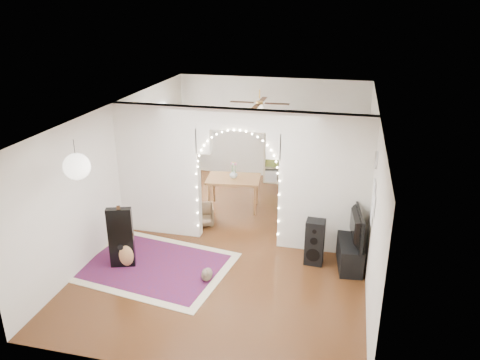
% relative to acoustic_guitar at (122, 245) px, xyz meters
% --- Properties ---
extents(floor, '(7.50, 7.50, 0.00)m').
position_rel_acoustic_guitar_xyz_m(floor, '(1.80, 1.49, -0.45)').
color(floor, black).
rests_on(floor, ground).
extents(ceiling, '(5.00, 7.50, 0.02)m').
position_rel_acoustic_guitar_xyz_m(ceiling, '(1.80, 1.49, 2.25)').
color(ceiling, white).
rests_on(ceiling, wall_back).
extents(wall_back, '(5.00, 0.02, 2.70)m').
position_rel_acoustic_guitar_xyz_m(wall_back, '(1.80, 5.24, 0.90)').
color(wall_back, silver).
rests_on(wall_back, floor).
extents(wall_front, '(5.00, 0.02, 2.70)m').
position_rel_acoustic_guitar_xyz_m(wall_front, '(1.80, -2.26, 0.90)').
color(wall_front, silver).
rests_on(wall_front, floor).
extents(wall_left, '(0.02, 7.50, 2.70)m').
position_rel_acoustic_guitar_xyz_m(wall_left, '(-0.70, 1.49, 0.90)').
color(wall_left, silver).
rests_on(wall_left, floor).
extents(wall_right, '(0.02, 7.50, 2.70)m').
position_rel_acoustic_guitar_xyz_m(wall_right, '(4.30, 1.49, 0.90)').
color(wall_right, silver).
rests_on(wall_right, floor).
extents(divider_wall, '(5.00, 0.20, 2.70)m').
position_rel_acoustic_guitar_xyz_m(divider_wall, '(1.80, 1.49, 0.97)').
color(divider_wall, silver).
rests_on(divider_wall, floor).
extents(fairy_lights, '(1.64, 0.04, 1.60)m').
position_rel_acoustic_guitar_xyz_m(fairy_lights, '(1.80, 1.36, 1.10)').
color(fairy_lights, '#FFEABF').
rests_on(fairy_lights, divider_wall).
extents(window, '(0.04, 1.20, 1.40)m').
position_rel_acoustic_guitar_xyz_m(window, '(-0.67, 3.29, 1.05)').
color(window, white).
rests_on(window, wall_left).
extents(wall_clock, '(0.03, 0.31, 0.31)m').
position_rel_acoustic_guitar_xyz_m(wall_clock, '(4.28, 0.89, 1.65)').
color(wall_clock, white).
rests_on(wall_clock, wall_right).
extents(picture_frames, '(0.02, 0.50, 0.70)m').
position_rel_acoustic_guitar_xyz_m(picture_frames, '(4.28, 0.49, 1.05)').
color(picture_frames, white).
rests_on(picture_frames, wall_right).
extents(paper_lantern, '(0.40, 0.40, 0.40)m').
position_rel_acoustic_guitar_xyz_m(paper_lantern, '(-0.10, -0.91, 1.80)').
color(paper_lantern, white).
rests_on(paper_lantern, ceiling).
extents(ceiling_fan, '(1.10, 1.10, 0.30)m').
position_rel_acoustic_guitar_xyz_m(ceiling_fan, '(1.80, 3.49, 1.95)').
color(ceiling_fan, gold).
rests_on(ceiling_fan, ceiling).
extents(area_rug, '(2.99, 2.41, 0.02)m').
position_rel_acoustic_guitar_xyz_m(area_rug, '(0.51, 0.13, -0.44)').
color(area_rug, maroon).
rests_on(area_rug, floor).
extents(guitar_case, '(0.46, 0.28, 1.15)m').
position_rel_acoustic_guitar_xyz_m(guitar_case, '(-0.02, 0.02, 0.13)').
color(guitar_case, black).
rests_on(guitar_case, floor).
extents(acoustic_guitar, '(0.44, 0.29, 1.03)m').
position_rel_acoustic_guitar_xyz_m(acoustic_guitar, '(0.00, 0.00, 0.00)').
color(acoustic_guitar, '#B47E48').
rests_on(acoustic_guitar, floor).
extents(tabby_cat, '(0.21, 0.44, 0.29)m').
position_rel_acoustic_guitar_xyz_m(tabby_cat, '(1.61, -0.08, -0.33)').
color(tabby_cat, brown).
rests_on(tabby_cat, floor).
extents(floor_speaker, '(0.35, 0.32, 0.86)m').
position_rel_acoustic_guitar_xyz_m(floor_speaker, '(3.36, 0.94, -0.02)').
color(floor_speaker, black).
rests_on(floor_speaker, floor).
extents(media_console, '(0.51, 1.04, 0.50)m').
position_rel_acoustic_guitar_xyz_m(media_console, '(4.00, 1.01, -0.20)').
color(media_console, black).
rests_on(media_console, floor).
extents(tv, '(0.26, 1.08, 0.62)m').
position_rel_acoustic_guitar_xyz_m(tv, '(4.00, 1.01, 0.36)').
color(tv, black).
rests_on(tv, media_console).
extents(bookcase, '(1.63, 0.43, 1.67)m').
position_rel_acoustic_guitar_xyz_m(bookcase, '(2.51, 4.88, 0.38)').
color(bookcase, '#C6B78F').
rests_on(bookcase, floor).
extents(dining_table, '(1.28, 0.93, 0.76)m').
position_rel_acoustic_guitar_xyz_m(dining_table, '(1.33, 2.95, 0.23)').
color(dining_table, brown).
rests_on(dining_table, floor).
extents(flower_vase, '(0.20, 0.20, 0.19)m').
position_rel_acoustic_guitar_xyz_m(flower_vase, '(1.33, 2.95, 0.40)').
color(flower_vase, silver).
rests_on(flower_vase, dining_table).
extents(dining_chair_left, '(0.61, 0.62, 0.45)m').
position_rel_acoustic_guitar_xyz_m(dining_chair_left, '(0.88, 1.98, -0.23)').
color(dining_chair_left, brown).
rests_on(dining_chair_left, floor).
extents(dining_chair_right, '(0.62, 0.64, 0.55)m').
position_rel_acoustic_guitar_xyz_m(dining_chair_right, '(3.12, 2.67, -0.18)').
color(dining_chair_right, brown).
rests_on(dining_chair_right, floor).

